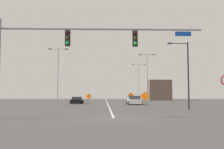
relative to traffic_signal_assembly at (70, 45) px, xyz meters
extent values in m
plane|color=#4C4947|center=(2.94, 0.01, -4.92)|extent=(193.56, 193.56, 0.00)
cube|color=white|center=(2.94, 53.78, -4.91)|extent=(0.16, 107.53, 0.01)
cylinder|color=gray|center=(2.11, 0.01, 1.08)|extent=(13.66, 0.14, 0.14)
cube|color=black|center=(-0.17, 0.01, 0.43)|extent=(0.34, 0.32, 1.05)
sphere|color=#3A0503|center=(-0.17, -0.16, 0.78)|extent=(0.22, 0.22, 0.22)
sphere|color=#3C3106|center=(-0.17, -0.16, 0.43)|extent=(0.22, 0.22, 0.22)
sphere|color=green|center=(-0.17, -0.16, 0.08)|extent=(0.22, 0.22, 0.22)
cube|color=black|center=(4.38, 0.01, 0.43)|extent=(0.34, 0.32, 1.05)
sphere|color=#3A0503|center=(4.38, -0.16, 0.78)|extent=(0.22, 0.22, 0.22)
sphere|color=#3C3106|center=(4.38, -0.16, 0.43)|extent=(0.22, 0.22, 0.22)
sphere|color=green|center=(4.38, -0.16, 0.08)|extent=(0.22, 0.22, 0.22)
cube|color=#1447B7|center=(7.68, 0.01, 0.79)|extent=(1.10, 0.03, 0.32)
cylinder|color=black|center=(11.36, 11.08, -1.28)|extent=(0.16, 0.16, 7.27)
cylinder|color=black|center=(10.37, 11.08, 2.21)|extent=(1.97, 0.08, 0.08)
cube|color=#262628|center=(9.39, 11.08, 2.21)|extent=(0.44, 0.24, 0.14)
cylinder|color=gray|center=(10.81, 36.14, -0.06)|extent=(0.16, 0.16, 9.72)
cylinder|color=gray|center=(10.13, 36.14, 4.65)|extent=(1.36, 0.08, 0.08)
cube|color=#262628|center=(9.45, 36.14, 4.65)|extent=(0.44, 0.24, 0.14)
cylinder|color=gray|center=(11.49, 36.14, 4.65)|extent=(1.36, 0.08, 0.08)
cube|color=#262628|center=(12.17, 36.14, 4.65)|extent=(0.44, 0.24, 0.14)
cylinder|color=gray|center=(-5.06, 25.96, -0.39)|extent=(0.16, 0.16, 9.05)
cylinder|color=gray|center=(-5.73, 25.96, 3.99)|extent=(1.33, 0.08, 0.08)
cube|color=#262628|center=(-6.39, 25.96, 3.99)|extent=(0.44, 0.24, 0.14)
cylinder|color=gray|center=(-4.40, 25.96, 3.99)|extent=(1.33, 0.08, 0.08)
cube|color=#262628|center=(-3.73, 25.96, 3.99)|extent=(0.44, 0.24, 0.14)
cylinder|color=gray|center=(11.28, 53.41, -0.12)|extent=(0.16, 0.16, 9.59)
cylinder|color=gray|center=(10.51, 53.41, 4.52)|extent=(1.53, 0.08, 0.08)
cube|color=#262628|center=(9.75, 53.41, 4.52)|extent=(0.44, 0.24, 0.14)
cylinder|color=gray|center=(12.04, 53.41, 4.52)|extent=(1.53, 0.08, 0.08)
cube|color=#262628|center=(12.80, 53.41, 4.52)|extent=(0.44, 0.24, 0.14)
cube|color=orange|center=(7.85, 19.31, -3.53)|extent=(1.32, 0.33, 1.35)
cylinder|color=black|center=(7.59, 19.36, -4.57)|extent=(0.05, 0.05, 0.69)
cylinder|color=black|center=(8.10, 19.25, -4.57)|extent=(0.05, 0.05, 0.69)
cube|color=orange|center=(7.60, 36.97, -3.57)|extent=(1.39, 0.11, 1.39)
cylinder|color=black|center=(7.33, 36.96, -4.60)|extent=(0.05, 0.05, 0.63)
cylinder|color=black|center=(7.87, 36.98, -4.60)|extent=(0.05, 0.05, 0.63)
cube|color=orange|center=(7.72, 34.16, -3.72)|extent=(1.18, 0.12, 1.18)
cylinder|color=black|center=(7.49, 34.17, -4.62)|extent=(0.05, 0.05, 0.59)
cylinder|color=black|center=(7.95, 34.14, -4.62)|extent=(0.05, 0.05, 0.59)
cube|color=orange|center=(-0.83, 39.02, -3.63)|extent=(1.27, 0.29, 1.29)
cylinder|color=black|center=(-1.08, 39.07, -4.61)|extent=(0.05, 0.05, 0.62)
cylinder|color=black|center=(-0.59, 38.97, -4.61)|extent=(0.05, 0.05, 0.62)
cube|color=white|center=(7.17, 26.61, -4.40)|extent=(2.00, 4.37, 0.72)
cube|color=#333D47|center=(7.18, 26.39, -3.77)|extent=(1.78, 2.05, 0.52)
cylinder|color=black|center=(8.12, 28.14, -4.60)|extent=(0.23, 0.64, 0.64)
cylinder|color=black|center=(6.18, 28.11, -4.60)|extent=(0.23, 0.64, 0.64)
cylinder|color=black|center=(8.16, 25.10, -4.60)|extent=(0.23, 0.64, 0.64)
cylinder|color=black|center=(6.22, 25.07, -4.60)|extent=(0.23, 0.64, 0.64)
cube|color=black|center=(-2.49, 31.21, -4.45)|extent=(1.95, 4.04, 0.62)
cube|color=#333D47|center=(-2.48, 31.41, -3.91)|extent=(1.69, 1.99, 0.46)
cylinder|color=black|center=(-3.44, 29.85, -4.60)|extent=(0.24, 0.65, 0.64)
cylinder|color=black|center=(-1.64, 29.79, -4.60)|extent=(0.24, 0.65, 0.64)
cylinder|color=black|center=(-3.34, 32.63, -4.60)|extent=(0.24, 0.65, 0.64)
cylinder|color=black|center=(-1.54, 32.57, -4.60)|extent=(0.24, 0.65, 0.64)
cube|color=brown|center=(18.74, 64.09, -1.92)|extent=(6.56, 5.27, 6.00)
camera|label=1|loc=(2.28, -18.66, -3.39)|focal=44.86mm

